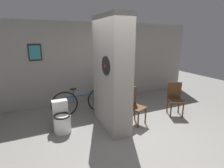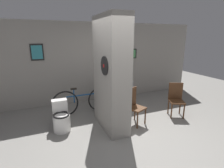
% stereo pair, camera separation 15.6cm
% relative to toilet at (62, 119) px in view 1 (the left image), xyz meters
% --- Properties ---
extents(ground_plane, '(14.00, 14.00, 0.00)m').
position_rel_toilet_xyz_m(ground_plane, '(1.21, -0.90, -0.29)').
color(ground_plane, gray).
extents(wall_back, '(8.00, 0.09, 2.60)m').
position_rel_toilet_xyz_m(wall_back, '(1.21, 1.73, 1.01)').
color(wall_back, gray).
rests_on(wall_back, ground_plane).
extents(pillar_center, '(0.49, 1.27, 2.60)m').
position_rel_toilet_xyz_m(pillar_center, '(1.14, -0.27, 1.01)').
color(pillar_center, gray).
rests_on(pillar_center, ground_plane).
extents(counter_shelf, '(1.10, 0.44, 0.85)m').
position_rel_toilet_xyz_m(counter_shelf, '(1.65, 0.74, 0.14)').
color(counter_shelf, gray).
rests_on(counter_shelf, ground_plane).
extents(toilet, '(0.39, 0.55, 0.68)m').
position_rel_toilet_xyz_m(toilet, '(0.00, 0.00, 0.00)').
color(toilet, white).
rests_on(toilet, ground_plane).
extents(chair_near_pillar, '(0.50, 0.50, 0.91)m').
position_rel_toilet_xyz_m(chair_near_pillar, '(1.74, -0.36, 0.21)').
color(chair_near_pillar, '#4C2D19').
rests_on(chair_near_pillar, ground_plane).
extents(chair_by_doorway, '(0.50, 0.50, 0.91)m').
position_rel_toilet_xyz_m(chair_by_doorway, '(3.04, -0.38, 0.21)').
color(chair_by_doorway, '#4C2D19').
rests_on(chair_by_doorway, ground_plane).
extents(bicycle, '(1.74, 0.42, 0.78)m').
position_rel_toilet_xyz_m(bicycle, '(0.70, 0.70, 0.09)').
color(bicycle, black).
rests_on(bicycle, ground_plane).
extents(bottle_tall, '(0.07, 0.07, 0.26)m').
position_rel_toilet_xyz_m(bottle_tall, '(1.88, 0.76, 0.65)').
color(bottle_tall, '#19598C').
rests_on(bottle_tall, counter_shelf).
extents(bottle_short, '(0.09, 0.09, 0.21)m').
position_rel_toilet_xyz_m(bottle_short, '(1.99, 0.80, 0.64)').
color(bottle_short, olive).
rests_on(bottle_short, counter_shelf).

